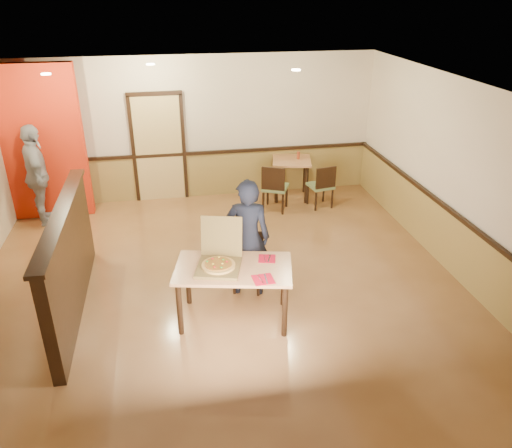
# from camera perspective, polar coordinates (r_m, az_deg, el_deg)

# --- Properties ---
(floor) EXTENTS (7.00, 7.00, 0.00)m
(floor) POSITION_cam_1_polar(r_m,az_deg,el_deg) (7.37, -3.85, -6.95)
(floor) COLOR #A87141
(floor) RESTS_ON ground
(ceiling) EXTENTS (7.00, 7.00, 0.00)m
(ceiling) POSITION_cam_1_polar(r_m,az_deg,el_deg) (6.31, -4.62, 14.95)
(ceiling) COLOR black
(ceiling) RESTS_ON wall_back
(wall_back) EXTENTS (7.00, 0.00, 7.00)m
(wall_back) POSITION_cam_1_polar(r_m,az_deg,el_deg) (10.02, -6.57, 10.77)
(wall_back) COLOR beige
(wall_back) RESTS_ON floor
(wall_right) EXTENTS (0.00, 7.00, 7.00)m
(wall_right) POSITION_cam_1_polar(r_m,az_deg,el_deg) (7.86, 22.13, 4.71)
(wall_right) COLOR beige
(wall_right) RESTS_ON floor
(wainscot_back) EXTENTS (7.00, 0.04, 0.90)m
(wainscot_back) POSITION_cam_1_polar(r_m,az_deg,el_deg) (10.28, -6.29, 5.61)
(wainscot_back) COLOR olive
(wainscot_back) RESTS_ON floor
(chair_rail_back) EXTENTS (7.00, 0.06, 0.06)m
(chair_rail_back) POSITION_cam_1_polar(r_m,az_deg,el_deg) (10.11, -6.41, 8.07)
(chair_rail_back) COLOR black
(chair_rail_back) RESTS_ON wall_back
(wainscot_right) EXTENTS (0.04, 7.00, 0.90)m
(wainscot_right) POSITION_cam_1_polar(r_m,az_deg,el_deg) (8.21, 20.86, -1.48)
(wainscot_right) COLOR olive
(wainscot_right) RESTS_ON floor
(chair_rail_right) EXTENTS (0.06, 7.00, 0.06)m
(chair_rail_right) POSITION_cam_1_polar(r_m,az_deg,el_deg) (8.01, 21.26, 1.50)
(chair_rail_right) COLOR black
(chair_rail_right) RESTS_ON wall_right
(back_door) EXTENTS (0.90, 0.06, 2.10)m
(back_door) POSITION_cam_1_polar(r_m,az_deg,el_deg) (10.06, -11.04, 8.44)
(back_door) COLOR #DCB970
(back_door) RESTS_ON wall_back
(booth_partition) EXTENTS (0.20, 3.10, 1.44)m
(booth_partition) POSITION_cam_1_polar(r_m,az_deg,el_deg) (6.93, -20.51, -3.93)
(booth_partition) COLOR black
(booth_partition) RESTS_ON floor
(red_accent_panel) EXTENTS (1.60, 0.20, 2.78)m
(red_accent_panel) POSITION_cam_1_polar(r_m,az_deg,el_deg) (9.78, -23.68, 8.39)
(red_accent_panel) COLOR red
(red_accent_panel) RESTS_ON floor
(spot_a) EXTENTS (0.14, 0.14, 0.02)m
(spot_a) POSITION_cam_1_polar(r_m,az_deg,el_deg) (8.22, -22.88, 15.52)
(spot_a) COLOR beige
(spot_a) RESTS_ON ceiling
(spot_b) EXTENTS (0.14, 0.14, 0.02)m
(spot_b) POSITION_cam_1_polar(r_m,az_deg,el_deg) (8.75, -11.98, 17.43)
(spot_b) COLOR beige
(spot_b) RESTS_ON ceiling
(spot_c) EXTENTS (0.14, 0.14, 0.02)m
(spot_c) POSITION_cam_1_polar(r_m,az_deg,el_deg) (8.02, 4.59, 17.15)
(spot_c) COLOR beige
(spot_c) RESTS_ON ceiling
(main_table) EXTENTS (1.60, 1.12, 0.78)m
(main_table) POSITION_cam_1_polar(r_m,az_deg,el_deg) (6.33, -2.59, -5.80)
(main_table) COLOR tan
(main_table) RESTS_ON floor
(diner_chair) EXTENTS (0.52, 0.52, 0.83)m
(diner_chair) POSITION_cam_1_polar(r_m,az_deg,el_deg) (7.10, -0.85, -3.96)
(diner_chair) COLOR olive
(diner_chair) RESTS_ON floor
(side_chair_left) EXTENTS (0.61, 0.61, 0.93)m
(side_chair_left) POSITION_cam_1_polar(r_m,az_deg,el_deg) (9.48, 2.14, 4.33)
(side_chair_left) COLOR olive
(side_chair_left) RESTS_ON floor
(side_chair_right) EXTENTS (0.50, 0.50, 0.87)m
(side_chair_right) POSITION_cam_1_polar(r_m,az_deg,el_deg) (9.73, 7.57, 4.48)
(side_chair_right) COLOR olive
(side_chair_right) RESTS_ON floor
(side_table) EXTENTS (0.90, 0.90, 0.81)m
(side_table) POSITION_cam_1_polar(r_m,az_deg,el_deg) (10.10, 4.06, 6.39)
(side_table) COLOR tan
(side_table) RESTS_ON floor
(diner) EXTENTS (0.69, 0.53, 1.71)m
(diner) POSITION_cam_1_polar(r_m,az_deg,el_deg) (6.78, -0.98, -1.63)
(diner) COLOR black
(diner) RESTS_ON floor
(passerby) EXTENTS (0.75, 1.16, 1.83)m
(passerby) POSITION_cam_1_polar(r_m,az_deg,el_deg) (9.64, -23.71, 5.07)
(passerby) COLOR gray
(passerby) RESTS_ON floor
(pizza_box) EXTENTS (0.67, 0.74, 0.56)m
(pizza_box) POSITION_cam_1_polar(r_m,az_deg,el_deg) (6.25, -4.24, -4.31)
(pizza_box) COLOR brown
(pizza_box) RESTS_ON main_table
(pizza) EXTENTS (0.53, 0.53, 0.03)m
(pizza) POSITION_cam_1_polar(r_m,az_deg,el_deg) (6.21, -4.31, -4.73)
(pizza) COLOR gold
(pizza) RESTS_ON pizza_box
(napkin_near) EXTENTS (0.26, 0.26, 0.01)m
(napkin_near) POSITION_cam_1_polar(r_m,az_deg,el_deg) (6.01, 0.83, -6.35)
(napkin_near) COLOR red
(napkin_near) RESTS_ON main_table
(napkin_far) EXTENTS (0.26, 0.26, 0.01)m
(napkin_far) POSITION_cam_1_polar(r_m,az_deg,el_deg) (6.44, 1.26, -3.98)
(napkin_far) COLOR red
(napkin_far) RESTS_ON main_table
(condiment) EXTENTS (0.06, 0.06, 0.15)m
(condiment) POSITION_cam_1_polar(r_m,az_deg,el_deg) (10.07, 4.86, 7.83)
(condiment) COLOR #99381B
(condiment) RESTS_ON side_table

